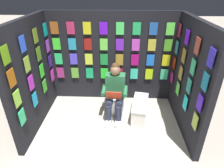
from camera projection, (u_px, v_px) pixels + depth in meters
name	position (u px, v px, depth m)	size (l,w,h in m)	color
ground_plane	(107.00, 159.00, 3.24)	(30.00, 30.00, 0.00)	#B2A899
display_wall_back	(112.00, 58.00, 4.49)	(2.92, 0.14, 2.09)	black
display_wall_left	(189.00, 78.00, 3.54)	(0.14, 1.93, 2.09)	black
display_wall_right	(32.00, 76.00, 3.65)	(0.14, 1.93, 2.09)	black
toilet	(116.00, 97.00, 4.33)	(0.41, 0.56, 0.77)	white
person_reading	(115.00, 92.00, 4.00)	(0.54, 0.70, 1.19)	#286B42
comic_longbox_near	(140.00, 109.00, 4.17)	(0.43, 0.84, 0.37)	white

